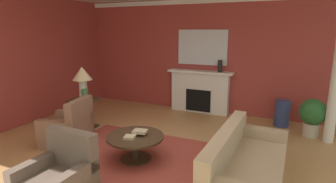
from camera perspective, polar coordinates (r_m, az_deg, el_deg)
The scene contains 18 objects.
ground_plane at distance 4.91m, azimuth -4.63°, elevation -14.44°, with size 9.36×9.36×0.00m, color tan.
wall_fireplace at distance 7.54m, azimuth 7.84°, elevation 7.40°, with size 7.80×0.12×3.07m, color #9E3833.
wall_window at distance 7.14m, azimuth -30.37°, elevation 5.43°, with size 0.12×7.28×3.07m, color #9E3833.
crown_moulding at distance 7.47m, azimuth 8.02°, elevation 18.54°, with size 7.80×0.08×0.12m, color white.
area_rug at distance 4.97m, azimuth -6.82°, elevation -14.07°, with size 3.15×2.45×0.01m, color #993D33.
fireplace at distance 7.52m, azimuth 6.76°, elevation -0.20°, with size 1.80×0.35×1.17m.
mantel_mirror at distance 7.45m, azimuth 7.30°, elevation 9.29°, with size 1.38×0.04×0.95m, color silver.
sofa at distance 4.15m, azimuth 16.08°, elevation -15.77°, with size 0.96×2.13×0.85m.
armchair_near_window at distance 5.77m, azimuth -20.42°, elevation -7.64°, with size 0.96×0.96×0.95m.
coffee_table at distance 4.83m, azimuth -6.93°, elevation -10.58°, with size 1.00×1.00×0.45m.
side_table at distance 6.56m, azimuth -17.28°, elevation -4.06°, with size 0.56×0.56×0.70m.
table_lamp at distance 6.37m, azimuth -17.77°, elevation 3.05°, with size 0.44×0.44×0.75m.
vase_tall_corner at distance 6.96m, azimuth 23.09°, elevation -4.29°, with size 0.35×0.35×0.63m, color navy.
vase_mantel_right at distance 7.19m, azimuth 11.00°, elevation 5.33°, with size 0.11×0.11×0.32m, color black.
vase_on_side_table at distance 6.26m, azimuth -17.24°, elevation -0.72°, with size 0.14×0.14×0.27m, color #33703D.
book_red_cover at distance 4.68m, azimuth -8.15°, elevation -9.57°, with size 0.18×0.18×0.04m, color tan.
book_art_folio at distance 4.78m, azimuth -5.97°, elevation -8.44°, with size 0.24×0.18×0.05m, color tan.
potted_plant at distance 6.52m, azimuth 28.38°, elevation -4.33°, with size 0.56×0.56×0.83m.
Camera 1 is at (2.14, -3.79, 2.26)m, focal length 28.66 mm.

